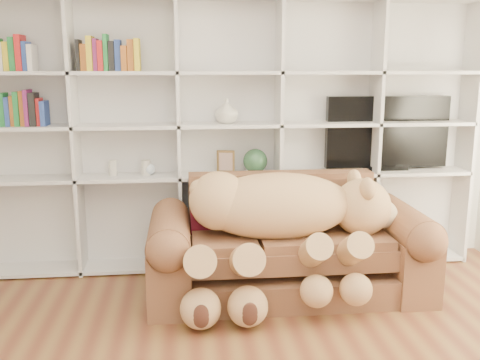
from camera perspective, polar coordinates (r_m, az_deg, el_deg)
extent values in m
cube|color=silver|center=(4.90, -1.36, 6.73)|extent=(5.00, 0.02, 2.70)
cube|color=silver|center=(4.88, -1.32, 4.94)|extent=(4.40, 0.03, 2.40)
cube|color=silver|center=(4.80, -17.11, 4.27)|extent=(0.03, 0.35, 2.40)
cube|color=silver|center=(4.71, -6.52, 4.59)|extent=(0.03, 0.35, 2.40)
cube|color=silver|center=(4.78, 4.12, 4.76)|extent=(0.03, 0.35, 2.40)
cube|color=silver|center=(5.01, 14.11, 4.76)|extent=(0.03, 0.35, 2.40)
cube|color=silver|center=(5.38, 22.98, 4.65)|extent=(0.03, 0.35, 2.40)
cube|color=silver|center=(5.01, -1.10, -8.68)|extent=(4.40, 0.35, 0.03)
cube|color=silver|center=(4.78, -1.14, 0.53)|extent=(4.40, 0.35, 0.03)
cube|color=silver|center=(4.71, -1.16, 5.90)|extent=(4.40, 0.35, 0.03)
cube|color=silver|center=(4.68, -1.19, 11.38)|extent=(4.40, 0.35, 0.03)
cube|color=brown|center=(4.42, 5.10, -10.56)|extent=(2.10, 0.85, 0.22)
cube|color=brown|center=(4.29, 5.23, -6.59)|extent=(1.56, 0.70, 0.30)
cube|color=brown|center=(4.60, 4.33, -2.54)|extent=(1.56, 0.20, 0.55)
cube|color=brown|center=(4.29, -7.45, -8.99)|extent=(0.32, 0.95, 0.55)
cube|color=brown|center=(4.63, 16.74, -7.80)|extent=(0.32, 0.95, 0.55)
cylinder|color=brown|center=(4.20, -7.55, -5.49)|extent=(0.32, 0.90, 0.32)
cylinder|color=brown|center=(4.54, 16.95, -4.54)|extent=(0.32, 0.90, 0.32)
ellipsoid|color=tan|center=(4.15, 3.97, -2.75)|extent=(1.19, 0.58, 0.51)
sphere|color=tan|center=(4.08, -2.29, -2.23)|extent=(0.45, 0.45, 0.45)
sphere|color=tan|center=(4.33, 12.88, -2.84)|extent=(0.45, 0.45, 0.45)
sphere|color=#CBB986|center=(4.40, 15.00, -3.53)|extent=(0.23, 0.23, 0.23)
sphere|color=#412117|center=(4.44, 16.05, -3.60)|extent=(0.07, 0.07, 0.07)
ellipsoid|color=tan|center=(4.13, 13.43, -0.93)|extent=(0.11, 0.18, 0.18)
ellipsoid|color=tan|center=(4.42, 12.08, 0.00)|extent=(0.11, 0.18, 0.18)
sphere|color=tan|center=(4.06, -4.34, -1.01)|extent=(0.15, 0.15, 0.15)
cylinder|color=tan|center=(3.97, 7.67, -7.72)|extent=(0.20, 0.55, 0.40)
cylinder|color=tan|center=(4.05, 11.67, -7.48)|extent=(0.20, 0.55, 0.40)
cylinder|color=tan|center=(3.88, -4.38, -8.78)|extent=(0.23, 0.64, 0.47)
cylinder|color=tan|center=(3.90, 0.51, -8.62)|extent=(0.23, 0.64, 0.47)
sphere|color=tan|center=(3.90, 8.19, -11.72)|extent=(0.24, 0.24, 0.24)
sphere|color=tan|center=(3.98, 12.30, -11.39)|extent=(0.24, 0.24, 0.24)
sphere|color=tan|center=(3.83, -4.23, -13.46)|extent=(0.29, 0.29, 0.29)
sphere|color=tan|center=(3.85, 0.81, -13.27)|extent=(0.29, 0.29, 0.29)
cube|color=#500D17|center=(4.36, -2.94, -3.36)|extent=(0.37, 0.22, 0.38)
cube|color=black|center=(5.11, 15.41, 4.97)|extent=(1.14, 0.08, 0.65)
cube|color=black|center=(5.16, 15.21, 1.35)|extent=(0.38, 0.18, 0.04)
cube|color=brown|center=(4.76, -1.54, 1.99)|extent=(0.16, 0.05, 0.20)
sphere|color=#2D5835|center=(4.78, 1.64, 2.05)|extent=(0.22, 0.22, 0.22)
cylinder|color=beige|center=(4.79, -13.43, 1.24)|extent=(0.08, 0.08, 0.14)
cylinder|color=beige|center=(4.76, -9.99, 1.31)|extent=(0.10, 0.10, 0.13)
sphere|color=silver|center=(4.76, -9.60, 1.16)|extent=(0.10, 0.10, 0.10)
imported|color=beige|center=(4.70, -1.44, 7.37)|extent=(0.21, 0.21, 0.21)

